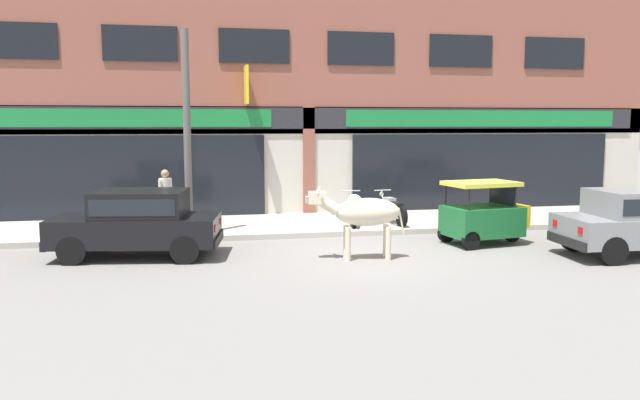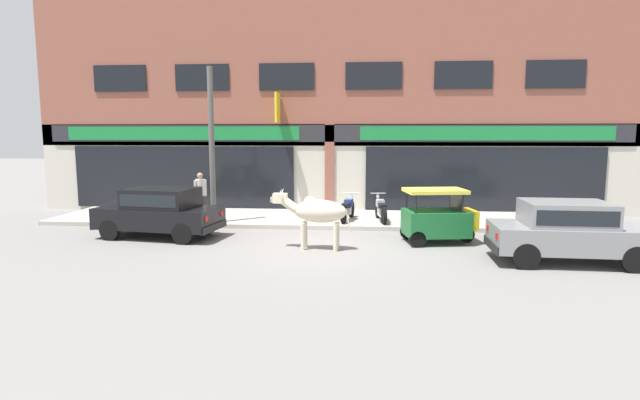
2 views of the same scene
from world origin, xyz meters
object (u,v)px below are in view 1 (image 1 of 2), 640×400
auto_rickshaw (485,217)px  car_1 (138,220)px  pedestrian (166,194)px  motorcycle_1 (391,209)px  car_0 (640,219)px  cow (363,213)px  utility_pole (187,134)px  motorcycle_0 (352,210)px

auto_rickshaw → car_1: bearing=179.5°
pedestrian → motorcycle_1: bearing=2.8°
car_0 → pedestrian: (-10.27, 4.27, 0.31)m
cow → utility_pole: utility_pole is taller
auto_rickshaw → pedestrian: pedestrian is taller
pedestrian → motorcycle_0: bearing=4.0°
cow → motorcycle_0: size_ratio=1.20×
utility_pole → auto_rickshaw: bearing=-14.8°
motorcycle_1 → utility_pole: utility_pole is taller
auto_rickshaw → car_0: bearing=-35.8°
car_0 → motorcycle_0: 7.05m
motorcycle_1 → pedestrian: 6.09m
car_0 → motorcycle_0: car_0 is taller
cow → pedestrian: 5.43m
pedestrian → utility_pole: (0.58, -0.48, 1.52)m
motorcycle_1 → motorcycle_0: bearing=177.7°
pedestrian → cow: bearing=-38.7°
motorcycle_0 → pedestrian: (-4.95, -0.35, 0.60)m
car_1 → pedestrian: 2.33m
car_1 → pedestrian: size_ratio=2.35×
cow → motorcycle_0: 3.84m
motorcycle_0 → car_1: bearing=-154.4°
pedestrian → utility_pole: bearing=-39.5°
auto_rickshaw → pedestrian: 7.92m
car_1 → motorcycle_1: bearing=21.3°
cow → auto_rickshaw: 3.51m
car_0 → utility_pole: (-9.68, 3.79, 1.83)m
motorcycle_1 → pedestrian: (-6.06, -0.30, 0.60)m
car_0 → auto_rickshaw: (-2.71, 1.95, -0.15)m
auto_rickshaw → pedestrian: size_ratio=1.31×
motorcycle_0 → utility_pole: (-4.37, -0.83, 2.12)m
cow → motorcycle_0: bearing=79.2°
auto_rickshaw → utility_pole: utility_pole is taller
cow → car_0: 6.09m
car_0 → motorcycle_0: (-5.32, 4.62, -0.29)m
motorcycle_0 → motorcycle_1: same height
cow → utility_pole: (-3.66, 2.92, 1.64)m
car_1 → car_0: bearing=-10.6°
auto_rickshaw → motorcycle_0: 3.74m
motorcycle_1 → cow: bearing=-116.2°
cow → pedestrian: (-4.24, 3.40, 0.12)m
car_0 → auto_rickshaw: auto_rickshaw is taller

